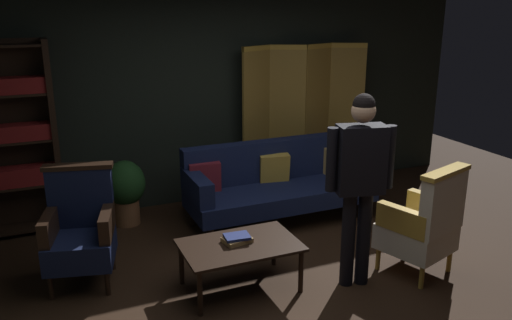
{
  "coord_description": "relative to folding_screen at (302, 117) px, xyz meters",
  "views": [
    {
      "loc": [
        -1.91,
        -3.62,
        2.41
      ],
      "look_at": [
        0.0,
        0.8,
        0.95
      ],
      "focal_mm": 36.89,
      "sensor_mm": 36.0,
      "label": 1
    }
  ],
  "objects": [
    {
      "name": "standing_figure",
      "position": [
        -0.72,
        -2.35,
        0.04
      ],
      "size": [
        0.58,
        0.3,
        1.7
      ],
      "color": "black",
      "rests_on": "ground_plane"
    },
    {
      "name": "armchair_gilt_accent",
      "position": [
        -0.06,
        -2.44,
        -0.5
      ],
      "size": [
        0.73,
        0.72,
        1.04
      ],
      "color": "#B78E33",
      "rests_on": "ground_plane"
    },
    {
      "name": "armchair_wing_left",
      "position": [
        -2.91,
        -1.35,
        -0.5
      ],
      "size": [
        0.7,
        0.7,
        1.04
      ],
      "color": "black",
      "rests_on": "ground_plane"
    },
    {
      "name": "potted_plant",
      "position": [
        -2.33,
        -0.23,
        -0.57
      ],
      "size": [
        0.44,
        0.44,
        0.74
      ],
      "color": "brown",
      "rests_on": "ground_plane"
    },
    {
      "name": "bookshelf",
      "position": [
        -3.41,
        -0.02,
        0.07
      ],
      "size": [
        0.9,
        0.32,
        2.05
      ],
      "color": "black",
      "rests_on": "ground_plane"
    },
    {
      "name": "ground_plane",
      "position": [
        -1.26,
        -2.22,
        -0.99
      ],
      "size": [
        10.0,
        10.0,
        0.0
      ],
      "primitive_type": "plane",
      "color": "black"
    },
    {
      "name": "coffee_table",
      "position": [
        -1.67,
        -2.03,
        -0.61
      ],
      "size": [
        1.0,
        0.64,
        0.42
      ],
      "color": "black",
      "rests_on": "ground_plane"
    },
    {
      "name": "velvet_couch",
      "position": [
        -0.71,
        -0.76,
        -0.53
      ],
      "size": [
        2.12,
        0.78,
        0.88
      ],
      "color": "black",
      "rests_on": "ground_plane"
    },
    {
      "name": "book_tan_leather",
      "position": [
        -1.68,
        -1.99,
        -0.55
      ],
      "size": [
        0.26,
        0.21,
        0.04
      ],
      "primitive_type": "cube",
      "rotation": [
        0.0,
        0.0,
        0.17
      ],
      "color": "#9E7A47",
      "rests_on": "coffee_table"
    },
    {
      "name": "folding_screen",
      "position": [
        0.0,
        0.0,
        0.0
      ],
      "size": [
        1.7,
        0.29,
        1.9
      ],
      "color": "olive",
      "rests_on": "ground_plane"
    },
    {
      "name": "book_navy_cloth",
      "position": [
        -1.68,
        -1.99,
        -0.51
      ],
      "size": [
        0.23,
        0.18,
        0.02
      ],
      "primitive_type": "cube",
      "rotation": [
        0.0,
        0.0,
        -0.09
      ],
      "color": "navy",
      "rests_on": "book_tan_leather"
    },
    {
      "name": "back_wall",
      "position": [
        -1.26,
        0.23,
        0.41
      ],
      "size": [
        7.2,
        0.1,
        2.8
      ],
      "primitive_type": "cube",
      "color": "black",
      "rests_on": "ground_plane"
    }
  ]
}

